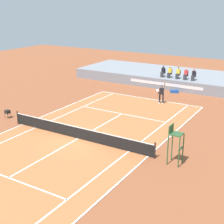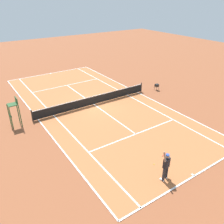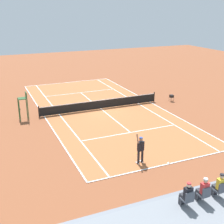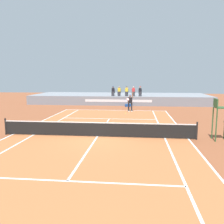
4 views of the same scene
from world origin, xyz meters
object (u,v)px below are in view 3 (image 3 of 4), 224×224
at_px(spectator_seated_4, 187,195).
at_px(ball_hopper, 172,96).
at_px(umpire_chair, 23,102).
at_px(equipment_bag, 186,198).
at_px(tennis_player, 141,149).
at_px(tennis_ball, 136,153).
at_px(spectator_seated_3, 203,190).
at_px(spectator_seated_2, 219,186).

xyz_separation_m(spectator_seated_4, ball_hopper, (-10.50, -16.65, -1.22)).
xyz_separation_m(umpire_chair, equipment_bag, (-5.83, 15.46, -1.40)).
bearing_deg(spectator_seated_4, ball_hopper, -122.24).
bearing_deg(tennis_player, tennis_ball, -107.22).
distance_m(tennis_player, ball_hopper, 14.12).
distance_m(spectator_seated_3, umpire_chair, 17.99).
distance_m(spectator_seated_4, ball_hopper, 19.72).
height_order(spectator_seated_4, equipment_bag, spectator_seated_4).
bearing_deg(spectator_seated_3, umpire_chair, -72.92).
bearing_deg(tennis_ball, spectator_seated_3, 85.14).
xyz_separation_m(spectator_seated_2, umpire_chair, (6.17, -17.20, -0.24)).
bearing_deg(equipment_bag, umpire_chair, -69.33).
height_order(tennis_player, tennis_ball, tennis_player).
xyz_separation_m(spectator_seated_3, spectator_seated_4, (0.88, 0.00, 0.00)).
relative_size(tennis_player, tennis_ball, 30.63).
relative_size(spectator_seated_2, equipment_bag, 1.33).
bearing_deg(tennis_player, ball_hopper, -131.73).
distance_m(tennis_ball, ball_hopper, 12.92).
relative_size(umpire_chair, equipment_bag, 2.56).
height_order(spectator_seated_2, spectator_seated_3, same).
distance_m(spectator_seated_2, ball_hopper, 18.84).
relative_size(spectator_seated_2, ball_hopper, 1.81).
relative_size(spectator_seated_2, tennis_player, 0.61).
distance_m(equipment_bag, ball_hopper, 17.46).
height_order(spectator_seated_2, umpire_chair, spectator_seated_2).
xyz_separation_m(spectator_seated_2, equipment_bag, (0.34, -1.74, -1.63)).
bearing_deg(tennis_player, spectator_seated_4, 79.74).
bearing_deg(spectator_seated_3, spectator_seated_2, 180.00).
relative_size(spectator_seated_3, tennis_player, 0.61).
height_order(spectator_seated_4, tennis_player, spectator_seated_4).
relative_size(tennis_player, ball_hopper, 2.98).
bearing_deg(spectator_seated_2, tennis_ball, -87.98).
distance_m(tennis_player, umpire_chair, 12.39).
distance_m(spectator_seated_2, equipment_bag, 2.41).
xyz_separation_m(spectator_seated_4, tennis_player, (-1.11, -6.12, -0.80)).
xyz_separation_m(spectator_seated_2, tennis_player, (0.66, -6.12, -0.80)).
distance_m(tennis_ball, equipment_bag, 5.66).
bearing_deg(tennis_player, equipment_bag, 94.16).
bearing_deg(umpire_chair, spectator_seated_4, 104.38).
distance_m(spectator_seated_3, tennis_player, 6.17).
xyz_separation_m(spectator_seated_3, tennis_player, (-0.23, -6.12, -0.80)).
bearing_deg(tennis_ball, spectator_seated_4, 78.51).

